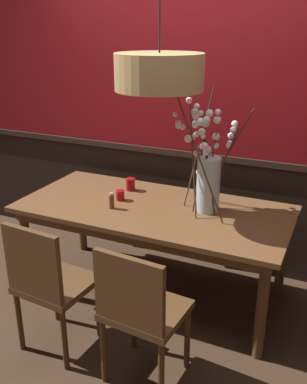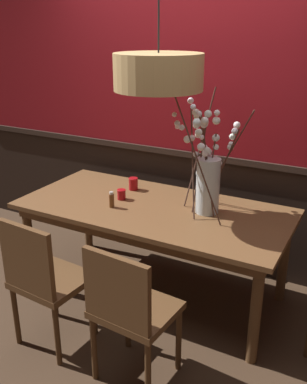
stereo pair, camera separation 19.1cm
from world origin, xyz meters
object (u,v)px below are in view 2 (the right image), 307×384
Objects in this scene: chair_near_side_right at (129,308)px; chair_far_side_right at (227,200)px; condiment_bottle at (112,200)px; chair_far_side_left at (168,188)px; dining_table at (154,216)px; candle_holder_nearer_center at (121,194)px; candle_holder_nearer_edge at (133,184)px; pendant_lamp at (158,72)px; vase_with_blossoms at (207,176)px; chair_near_side_left at (43,277)px.

chair_far_side_right is at bearing 91.67° from chair_near_side_right.
chair_far_side_left is at bearing 93.37° from condiment_bottle.
chair_far_side_right is at bearing 73.28° from dining_table.
chair_far_side_left reaches higher than chair_near_side_right.
candle_holder_nearer_center is 0.79× the size of candle_holder_nearer_edge.
chair_near_side_right is 9.00× the size of candle_holder_nearer_edge.
candle_holder_nearer_center is at bearing 168.07° from pendant_lamp.
vase_with_blossoms is (0.37, 0.10, 0.34)m from dining_table.
chair_near_side_left is 1.05× the size of vase_with_blossoms.
condiment_bottle is at bearing -82.87° from candle_holder_nearer_center.
dining_table is 0.33m from condiment_bottle.
chair_far_side_right is at bearing -0.73° from chair_far_side_left.
chair_far_side_right is at bearing 71.42° from chair_near_side_left.
chair_near_side_left is at bearing -125.98° from vase_with_blossoms.
condiment_bottle reaches higher than candle_holder_nearer_center.
chair_near_side_left is 1.28m from vase_with_blossoms.
vase_with_blossoms is 0.68× the size of pendant_lamp.
candle_holder_nearer_edge is (0.01, -0.66, 0.26)m from chair_far_side_left.
condiment_bottle is at bearing -86.63° from chair_far_side_left.
chair_near_side_left is 0.76m from condiment_bottle.
chair_far_side_right is at bearing 78.26° from pendant_lamp.
candle_holder_nearer_edge is (-0.58, -0.65, 0.26)m from chair_far_side_right.
vase_with_blossoms is (0.69, 0.96, 0.49)m from chair_near_side_left.
chair_near_side_left is 1.13m from candle_holder_nearer_edge.
chair_far_side_right is 0.73× the size of pendant_lamp.
condiment_bottle reaches higher than dining_table.
dining_table is 2.23× the size of chair_near_side_right.
candle_holder_nearer_edge is 0.39m from condiment_bottle.
candle_holder_nearer_center is (-0.29, 0.01, 0.12)m from dining_table.
vase_with_blossoms is at bearing 14.46° from dining_table.
candle_holder_nearer_edge is (-0.03, 0.22, 0.01)m from candle_holder_nearer_center.
pendant_lamp is at bearing 63.94° from chair_near_side_left.
chair_near_side_right reaches higher than condiment_bottle.
pendant_lamp is (0.39, 0.80, 1.19)m from chair_near_side_left.
chair_far_side_right is at bearing 63.02° from condiment_bottle.
dining_table is at bearing 69.54° from chair_near_side_left.
vase_with_blossoms reaches higher than chair_near_side_right.
chair_far_side_right is 0.93m from vase_with_blossoms.
chair_near_side_right is 0.97m from condiment_bottle.
pendant_lamp is at bearing 106.95° from chair_near_side_right.
chair_near_side_left reaches higher than dining_table.
condiment_bottle is (0.06, -1.05, 0.27)m from chair_far_side_left.
candle_holder_nearer_center is (0.04, -0.88, 0.25)m from chair_far_side_left.
candle_holder_nearer_center is at bearing -172.77° from vase_with_blossoms.
candle_holder_nearer_center is (-0.60, 0.89, 0.26)m from chair_near_side_right.
chair_near_side_right is 0.98× the size of chair_near_side_left.
vase_with_blossoms is 0.73m from candle_holder_nearer_edge.
chair_far_side_left reaches higher than dining_table.
dining_table is 2.18× the size of chair_near_side_left.
chair_far_side_right reaches higher than chair_near_side_left.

